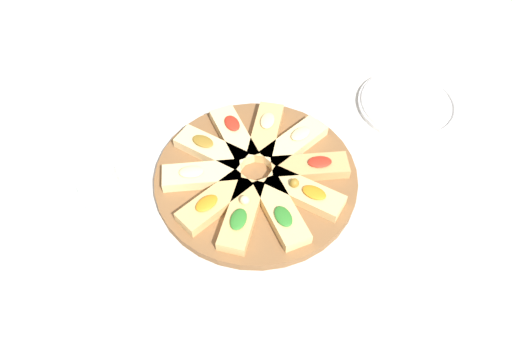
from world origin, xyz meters
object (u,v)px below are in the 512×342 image
(napkin_stack, at_px, (105,312))
(plate_left, at_px, (123,84))
(serving_board, at_px, (256,177))
(water_glass, at_px, (98,183))
(plate_right, at_px, (408,104))

(napkin_stack, bearing_deg, plate_left, 70.40)
(serving_board, xyz_separation_m, water_glass, (-0.27, 0.09, 0.03))
(plate_left, distance_m, napkin_stack, 0.52)
(serving_board, distance_m, napkin_stack, 0.35)
(serving_board, relative_size, plate_left, 1.63)
(plate_left, height_order, water_glass, water_glass)
(plate_right, distance_m, napkin_stack, 0.72)
(water_glass, bearing_deg, napkin_stack, -104.45)
(water_glass, distance_m, napkin_stack, 0.23)
(plate_right, height_order, water_glass, water_glass)
(water_glass, relative_size, napkin_stack, 0.74)
(plate_right, bearing_deg, serving_board, -174.52)
(plate_left, bearing_deg, plate_right, -31.57)
(plate_left, distance_m, plate_right, 0.62)
(plate_right, bearing_deg, water_glass, 175.55)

